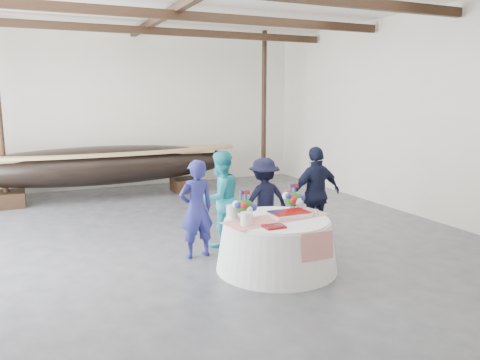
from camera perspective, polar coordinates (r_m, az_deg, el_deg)
name	(u,v)px	position (r m, az deg, el deg)	size (l,w,h in m)	color
floor	(206,241)	(8.82, -4.16, -7.44)	(10.00, 12.00, 0.01)	#3D3D42
wall_back	(135,110)	(14.20, -12.67, 8.34)	(10.00, 0.02, 4.50)	silver
wall_right	(418,115)	(11.14, 20.85, 7.42)	(0.02, 12.00, 4.50)	silver
pavilion_structure	(189,23)	(9.24, -6.26, 18.47)	(9.80, 11.76, 4.50)	black
longboat_display	(103,165)	(12.69, -16.41, 1.74)	(7.36, 1.47, 1.38)	black
banquet_table	(277,244)	(7.37, 4.48, -7.75)	(1.89, 1.89, 0.81)	white
tabletop_items	(270,207)	(7.33, 3.70, -3.34)	(1.81, 1.00, 0.40)	red
guest_woman_blue	(196,209)	(7.80, -5.35, -3.53)	(0.60, 0.40, 1.65)	navy
guest_woman_teal	(220,199)	(8.38, -2.42, -2.28)	(0.83, 0.65, 1.72)	#22A2B2
guest_man_left	(264,200)	(8.64, 2.92, -2.43)	(1.01, 0.58, 1.56)	black
guest_man_right	(316,194)	(8.76, 9.25, -1.69)	(1.03, 0.43, 1.76)	black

